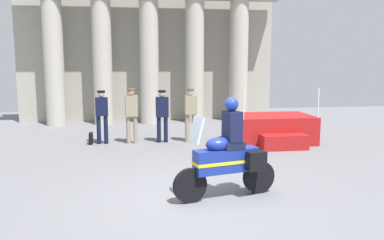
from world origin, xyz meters
name	(u,v)px	position (x,y,z in m)	size (l,w,h in m)	color
ground_plane	(202,197)	(0.00, 0.00, 0.00)	(28.00, 28.00, 0.00)	slate
colonnade_backdrop	(149,48)	(-0.67, 9.86, 3.17)	(11.07, 1.63, 6.07)	#A49F91
reviewing_stand	(272,129)	(3.07, 4.74, 0.42)	(2.49, 2.19, 1.78)	#A51919
officer_in_row_0	(102,112)	(-2.29, 5.31, 0.99)	(0.40, 0.26, 1.68)	black
officer_in_row_1	(131,111)	(-1.37, 5.23, 1.03)	(0.40, 0.26, 1.74)	gray
officer_in_row_2	(162,112)	(-0.41, 5.27, 0.98)	(0.40, 0.26, 1.67)	black
officer_in_row_3	(191,111)	(0.49, 5.19, 1.02)	(0.40, 0.26, 1.72)	gray
motorcycle_with_rider	(229,156)	(0.51, -0.04, 0.79)	(2.05, 0.87, 1.90)	black
briefcase_on_ground	(91,138)	(-2.65, 5.31, 0.18)	(0.10, 0.32, 0.36)	black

